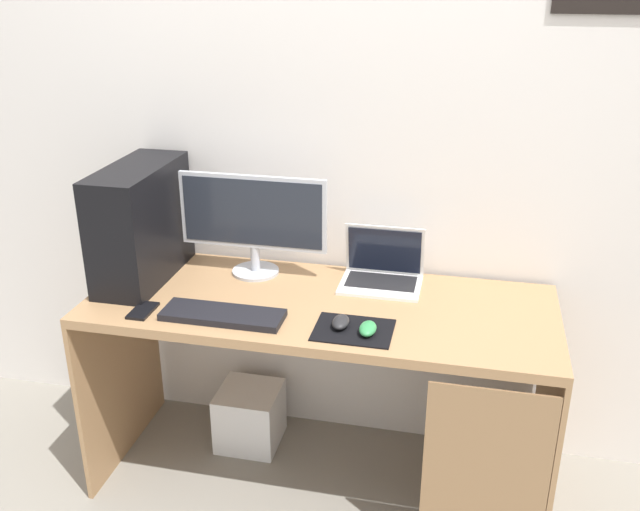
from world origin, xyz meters
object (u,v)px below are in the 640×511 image
Objects in this scene: keyboard at (223,315)px; mouse_left at (341,322)px; monitor at (253,220)px; mouse_right at (368,329)px; laptop at (382,272)px; cell_phone at (143,311)px; pc_tower at (141,223)px; subwoofer at (250,416)px.

mouse_left reaches higher than keyboard.
mouse_right is (0.51, -0.38, -0.20)m from monitor.
mouse_right is at bearing -14.74° from mouse_left.
mouse_left and mouse_right have the same top height.
laptop reaches higher than cell_phone.
laptop is (0.90, 0.14, -0.18)m from pc_tower.
cell_phone is 0.79m from subwoofer.
mouse_left is 0.74× the size of cell_phone.
subwoofer is (-0.04, 0.34, -0.66)m from keyboard.
mouse_right is at bearing -16.34° from pc_tower.
mouse_left is at bearing 2.82° from keyboard.
monitor is 0.87m from subwoofer.
pc_tower is 0.87× the size of monitor.
mouse_right is at bearing -32.51° from subwoofer.
subwoofer is at bearing 144.36° from mouse_left.
monitor is 2.27× the size of subwoofer.
monitor is 0.43m from keyboard.
pc_tower is at bearing -163.86° from monitor.
monitor is at bearing 48.13° from subwoofer.
mouse_left reaches higher than subwoofer.
monitor reaches higher than mouse_right.
cell_phone is at bearing -66.57° from pc_tower.
laptop is at bearing 28.23° from cell_phone.
subwoofer is at bearing 147.49° from mouse_right.
laptop is 0.87m from subwoofer.
keyboard is 1.67× the size of subwoofer.
monitor is 5.95× the size of mouse_left.
subwoofer is at bearing 96.69° from keyboard.
monitor reaches higher than laptop.
laptop is 0.39m from mouse_left.
laptop is 2.31× the size of cell_phone.
mouse_right is 0.74× the size of cell_phone.
keyboard reaches higher than subwoofer.
laptop is 3.13× the size of mouse_right.
cell_phone is (-0.28, -0.40, -0.22)m from monitor.
mouse_left reaches higher than cell_phone.
cell_phone is 0.52× the size of subwoofer.
cell_phone is (-0.78, -0.42, -0.04)m from laptop.
subwoofer is at bearing -173.60° from laptop.
pc_tower is 3.84× the size of cell_phone.
pc_tower reaches higher than cell_phone.
pc_tower is 0.42m from monitor.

